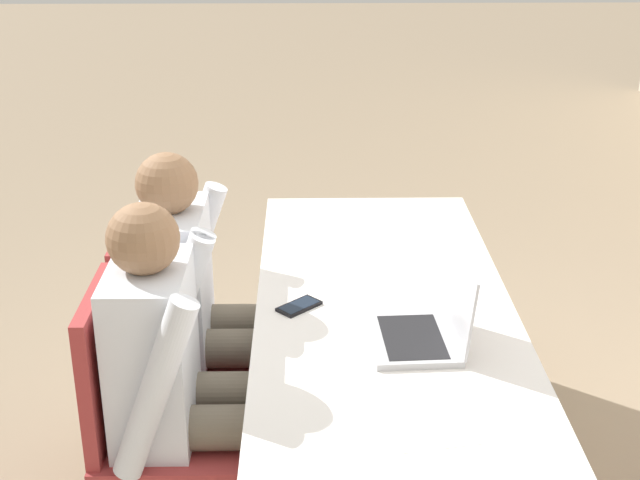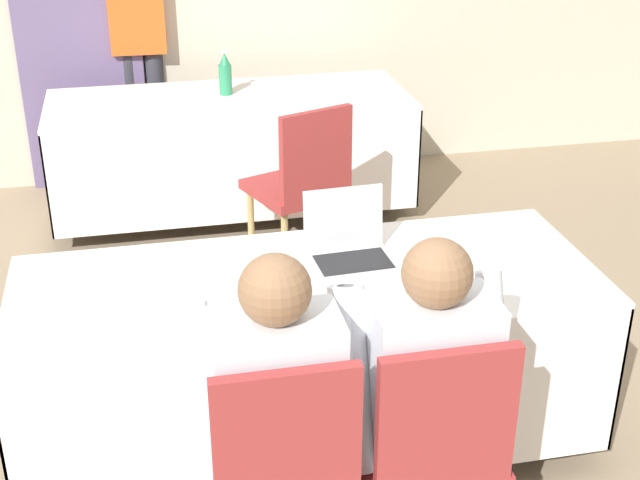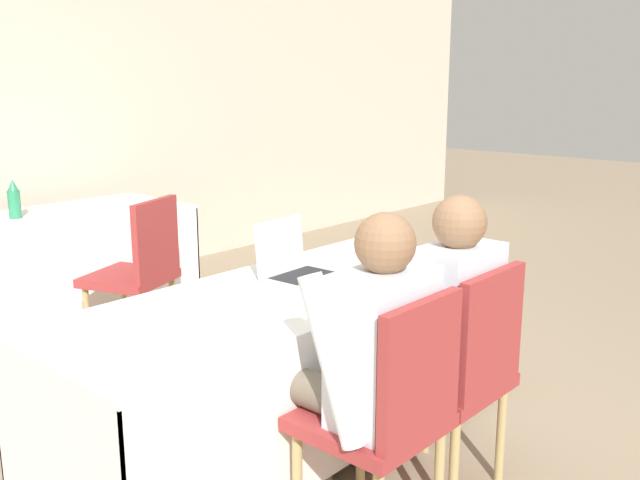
{
  "view_description": "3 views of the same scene",
  "coord_description": "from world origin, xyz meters",
  "px_view_note": "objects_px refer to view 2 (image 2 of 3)",
  "views": [
    {
      "loc": [
        2.44,
        -0.25,
        2.0
      ],
      "look_at": [
        0.0,
        -0.21,
        0.97
      ],
      "focal_mm": 50.0,
      "sensor_mm": 36.0,
      "label": 1
    },
    {
      "loc": [
        -0.54,
        -2.73,
        2.21
      ],
      "look_at": [
        0.0,
        -0.21,
        0.97
      ],
      "focal_mm": 50.0,
      "sensor_mm": 36.0,
      "label": 2
    },
    {
      "loc": [
        -2.0,
        -2.0,
        1.59
      ],
      "look_at": [
        0.0,
        -0.21,
        0.97
      ],
      "focal_mm": 40.0,
      "sensor_mm": 36.0,
      "label": 3
    }
  ],
  "objects_px": {
    "chair_near_left": "(281,466)",
    "person_white_shirt": "(421,381)",
    "person_red_shirt": "(139,42)",
    "water_bottle": "(225,75)",
    "chair_near_right": "(429,445)",
    "chair_far_spare": "(303,181)",
    "cell_phone": "(310,317)",
    "laptop": "(350,250)",
    "person_checkered_shirt": "(274,399)"
  },
  "relations": [
    {
      "from": "chair_near_left",
      "to": "person_white_shirt",
      "type": "distance_m",
      "value": 0.49
    },
    {
      "from": "chair_near_left",
      "to": "person_red_shirt",
      "type": "relative_size",
      "value": 0.58
    },
    {
      "from": "person_white_shirt",
      "to": "water_bottle",
      "type": "bearing_deg",
      "value": -85.37
    },
    {
      "from": "water_bottle",
      "to": "chair_near_left",
      "type": "xyz_separation_m",
      "value": [
        -0.21,
        -3.06,
        -0.33
      ]
    },
    {
      "from": "chair_near_right",
      "to": "chair_far_spare",
      "type": "bearing_deg",
      "value": -91.09
    },
    {
      "from": "chair_far_spare",
      "to": "cell_phone",
      "type": "bearing_deg",
      "value": 58.51
    },
    {
      "from": "chair_near_left",
      "to": "laptop",
      "type": "bearing_deg",
      "value": -116.51
    },
    {
      "from": "water_bottle",
      "to": "chair_far_spare",
      "type": "height_order",
      "value": "water_bottle"
    },
    {
      "from": "chair_near_right",
      "to": "person_checkered_shirt",
      "type": "relative_size",
      "value": 0.78
    },
    {
      "from": "cell_phone",
      "to": "water_bottle",
      "type": "distance_m",
      "value": 2.62
    },
    {
      "from": "water_bottle",
      "to": "chair_far_spare",
      "type": "relative_size",
      "value": 0.28
    },
    {
      "from": "cell_phone",
      "to": "chair_near_right",
      "type": "xyz_separation_m",
      "value": [
        0.27,
        -0.44,
        -0.22
      ]
    },
    {
      "from": "laptop",
      "to": "chair_near_right",
      "type": "xyz_separation_m",
      "value": [
        0.05,
        -0.81,
        -0.26
      ]
    },
    {
      "from": "chair_far_spare",
      "to": "person_white_shirt",
      "type": "bearing_deg",
      "value": 67.79
    },
    {
      "from": "person_checkered_shirt",
      "to": "chair_near_right",
      "type": "bearing_deg",
      "value": 167.02
    },
    {
      "from": "water_bottle",
      "to": "chair_near_left",
      "type": "height_order",
      "value": "water_bottle"
    },
    {
      "from": "cell_phone",
      "to": "water_bottle",
      "type": "xyz_separation_m",
      "value": [
        0.03,
        2.62,
        0.11
      ]
    },
    {
      "from": "chair_far_spare",
      "to": "person_white_shirt",
      "type": "height_order",
      "value": "person_white_shirt"
    },
    {
      "from": "laptop",
      "to": "person_white_shirt",
      "type": "xyz_separation_m",
      "value": [
        0.05,
        -0.71,
        -0.1
      ]
    },
    {
      "from": "cell_phone",
      "to": "laptop",
      "type": "bearing_deg",
      "value": 14.35
    },
    {
      "from": "cell_phone",
      "to": "chair_far_spare",
      "type": "xyz_separation_m",
      "value": [
        0.31,
        1.71,
        -0.22
      ]
    },
    {
      "from": "person_white_shirt",
      "to": "person_red_shirt",
      "type": "height_order",
      "value": "person_red_shirt"
    },
    {
      "from": "person_red_shirt",
      "to": "chair_near_right",
      "type": "bearing_deg",
      "value": -77.34
    },
    {
      "from": "chair_far_spare",
      "to": "water_bottle",
      "type": "bearing_deg",
      "value": -93.86
    },
    {
      "from": "chair_near_right",
      "to": "person_white_shirt",
      "type": "distance_m",
      "value": 0.19
    },
    {
      "from": "cell_phone",
      "to": "person_red_shirt",
      "type": "height_order",
      "value": "person_red_shirt"
    },
    {
      "from": "laptop",
      "to": "chair_near_right",
      "type": "height_order",
      "value": "laptop"
    },
    {
      "from": "chair_near_left",
      "to": "person_checkered_shirt",
      "type": "xyz_separation_m",
      "value": [
        0.0,
        0.1,
        0.16
      ]
    },
    {
      "from": "chair_near_left",
      "to": "person_white_shirt",
      "type": "xyz_separation_m",
      "value": [
        0.45,
        0.1,
        0.16
      ]
    },
    {
      "from": "laptop",
      "to": "person_white_shirt",
      "type": "relative_size",
      "value": 0.27
    },
    {
      "from": "person_red_shirt",
      "to": "water_bottle",
      "type": "bearing_deg",
      "value": -51.47
    },
    {
      "from": "chair_near_right",
      "to": "water_bottle",
      "type": "bearing_deg",
      "value": -85.53
    },
    {
      "from": "water_bottle",
      "to": "person_white_shirt",
      "type": "distance_m",
      "value": 2.97
    },
    {
      "from": "cell_phone",
      "to": "chair_near_left",
      "type": "bearing_deg",
      "value": -155.79
    },
    {
      "from": "water_bottle",
      "to": "chair_near_left",
      "type": "distance_m",
      "value": 3.08
    },
    {
      "from": "laptop",
      "to": "cell_phone",
      "type": "xyz_separation_m",
      "value": [
        -0.23,
        -0.37,
        -0.04
      ]
    },
    {
      "from": "water_bottle",
      "to": "chair_far_spare",
      "type": "xyz_separation_m",
      "value": [
        0.28,
        -0.9,
        -0.33
      ]
    },
    {
      "from": "cell_phone",
      "to": "chair_far_spare",
      "type": "bearing_deg",
      "value": 35.61
    },
    {
      "from": "cell_phone",
      "to": "water_bottle",
      "type": "height_order",
      "value": "water_bottle"
    },
    {
      "from": "cell_phone",
      "to": "chair_near_left",
      "type": "relative_size",
      "value": 0.16
    },
    {
      "from": "cell_phone",
      "to": "person_red_shirt",
      "type": "bearing_deg",
      "value": 53.64
    },
    {
      "from": "chair_near_right",
      "to": "person_checkered_shirt",
      "type": "distance_m",
      "value": 0.49
    },
    {
      "from": "water_bottle",
      "to": "person_white_shirt",
      "type": "xyz_separation_m",
      "value": [
        0.24,
        -2.96,
        -0.17
      ]
    },
    {
      "from": "chair_near_right",
      "to": "person_white_shirt",
      "type": "bearing_deg",
      "value": -90.0
    },
    {
      "from": "chair_near_left",
      "to": "cell_phone",
      "type": "bearing_deg",
      "value": -111.81
    },
    {
      "from": "chair_near_right",
      "to": "chair_far_spare",
      "type": "height_order",
      "value": "same"
    },
    {
      "from": "water_bottle",
      "to": "person_red_shirt",
      "type": "distance_m",
      "value": 0.79
    },
    {
      "from": "laptop",
      "to": "water_bottle",
      "type": "xyz_separation_m",
      "value": [
        -0.19,
        2.25,
        0.07
      ]
    },
    {
      "from": "chair_far_spare",
      "to": "person_white_shirt",
      "type": "relative_size",
      "value": 0.78
    },
    {
      "from": "person_checkered_shirt",
      "to": "cell_phone",
      "type": "bearing_deg",
      "value": -117.62
    }
  ]
}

